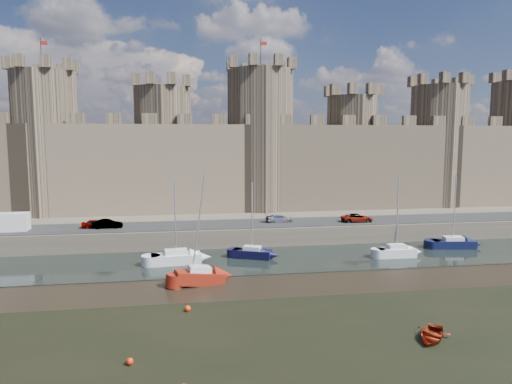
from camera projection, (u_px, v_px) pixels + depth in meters
ground at (350, 352)px, 30.44m from camera, size 160.00×160.00×0.00m
water_channel at (277, 259)px, 53.99m from camera, size 160.00×12.00×0.08m
quay at (240, 206)px, 89.19m from camera, size 160.00×60.00×2.50m
road at (263, 223)px, 63.52m from camera, size 160.00×7.00×0.10m
castle at (245, 155)px, 76.12m from camera, size 108.50×11.00×29.00m
car_0 at (96, 224)px, 59.91m from camera, size 3.58×1.45×1.22m
car_1 at (107, 224)px, 59.75m from camera, size 3.84×1.42×1.26m
car_2 at (280, 218)px, 64.25m from camera, size 4.15×2.01×1.17m
car_3 at (357, 218)px, 64.37m from camera, size 4.50×2.21×1.23m
van at (6, 223)px, 57.76m from camera, size 5.52×2.46×2.36m
sailboat_0 at (176, 257)px, 51.83m from camera, size 5.73×2.63×10.41m
sailboat_1 at (252, 253)px, 54.35m from camera, size 4.87×3.43×9.10m
sailboat_2 at (396, 251)px, 54.85m from camera, size 4.58×1.88×9.79m
sailboat_3 at (453, 243)px, 59.45m from camera, size 5.69×2.91×9.53m
sailboat_4 at (200, 276)px, 44.78m from camera, size 5.15×2.93×11.33m
dinghy_4 at (432, 336)px, 32.22m from camera, size 3.81×3.94×0.66m
buoy_0 at (130, 361)px, 28.71m from camera, size 0.46×0.46×0.46m
buoy_1 at (188, 308)px, 37.68m from camera, size 0.49×0.49×0.49m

